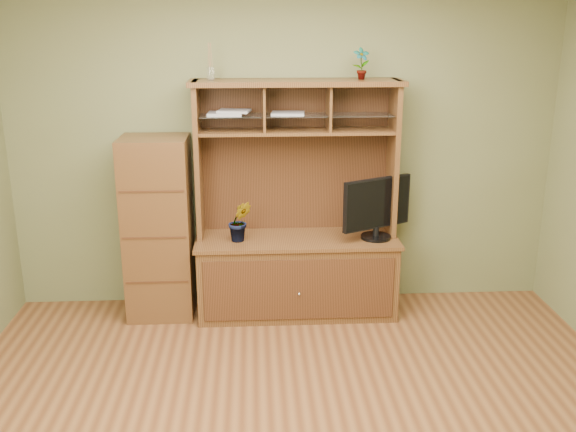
{
  "coord_description": "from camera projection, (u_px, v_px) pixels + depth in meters",
  "views": [
    {
      "loc": [
        -0.26,
        -3.22,
        2.33
      ],
      "look_at": [
        -0.02,
        1.2,
        0.99
      ],
      "focal_mm": 40.0,
      "sensor_mm": 36.0,
      "label": 1
    }
  ],
  "objects": [
    {
      "name": "room",
      "position": [
        304.0,
        216.0,
        3.37
      ],
      "size": [
        4.54,
        4.04,
        2.74
      ],
      "color": "#593119",
      "rests_on": "ground"
    },
    {
      "name": "media_hutch",
      "position": [
        297.0,
        251.0,
        5.27
      ],
      "size": [
        1.66,
        0.61,
        1.9
      ],
      "color": "#3E2511",
      "rests_on": "room"
    },
    {
      "name": "monitor",
      "position": [
        377.0,
        207.0,
        5.11
      ],
      "size": [
        0.58,
        0.33,
        0.5
      ],
      "rotation": [
        0.0,
        0.0,
        0.47
      ],
      "color": "black",
      "rests_on": "media_hutch"
    },
    {
      "name": "orchid_plant",
      "position": [
        240.0,
        221.0,
        5.08
      ],
      "size": [
        0.2,
        0.16,
        0.33
      ],
      "primitive_type": "imported",
      "rotation": [
        0.0,
        0.0,
        0.1
      ],
      "color": "#385F20",
      "rests_on": "media_hutch"
    },
    {
      "name": "top_plant",
      "position": [
        361.0,
        63.0,
        4.93
      ],
      "size": [
        0.14,
        0.1,
        0.24
      ],
      "primitive_type": "imported",
      "rotation": [
        0.0,
        0.0,
        0.13
      ],
      "color": "#316D26",
      "rests_on": "media_hutch"
    },
    {
      "name": "reed_diffuser",
      "position": [
        210.0,
        66.0,
        4.87
      ],
      "size": [
        0.06,
        0.06,
        0.28
      ],
      "color": "silver",
      "rests_on": "media_hutch"
    },
    {
      "name": "magazines",
      "position": [
        248.0,
        113.0,
        4.99
      ],
      "size": [
        0.76,
        0.23,
        0.04
      ],
      "color": "#B0B0B5",
      "rests_on": "media_hutch"
    },
    {
      "name": "side_cabinet",
      "position": [
        159.0,
        228.0,
        5.16
      ],
      "size": [
        0.53,
        0.48,
        1.47
      ],
      "color": "#3E2511",
      "rests_on": "room"
    }
  ]
}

